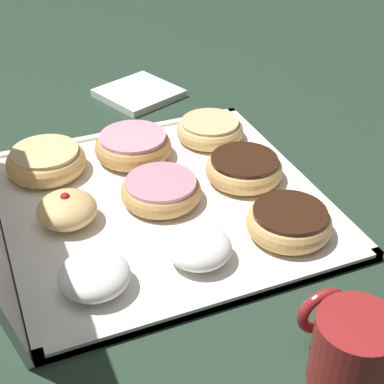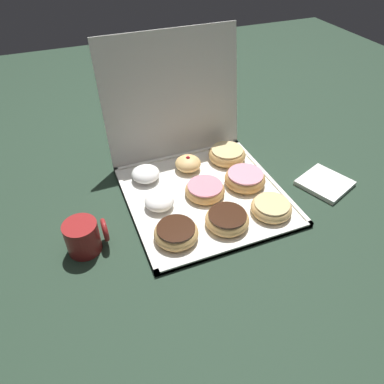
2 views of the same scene
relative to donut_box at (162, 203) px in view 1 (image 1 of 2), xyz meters
The scene contains 13 objects.
ground_plane 0.01m from the donut_box, ahead, with size 3.00×3.00×0.00m, color #233828.
donut_box is the anchor object (origin of this frame).
chocolate_frosted_donut_0 0.19m from the donut_box, 136.18° to the right, with size 0.11×0.11×0.04m.
chocolate_frosted_donut_1 0.14m from the donut_box, 87.64° to the right, with size 0.12×0.12×0.04m.
glazed_ring_donut_2 0.20m from the donut_box, 44.74° to the right, with size 0.11×0.11×0.03m.
powdered_filled_donut_3 0.14m from the donut_box, behind, with size 0.08×0.08×0.04m.
pink_frosted_donut_4 0.02m from the donut_box, 41.89° to the left, with size 0.12×0.12×0.03m.
pink_frosted_donut_5 0.13m from the donut_box, ahead, with size 0.12×0.12×0.04m.
powdered_filled_donut_6 0.20m from the donut_box, 136.24° to the left, with size 0.09×0.09×0.04m.
jelly_filled_donut_7 0.14m from the donut_box, 91.51° to the left, with size 0.08×0.08×0.05m.
glazed_ring_donut_8 0.20m from the donut_box, 44.82° to the left, with size 0.12×0.12×0.04m.
coffee_mug 0.37m from the donut_box, 168.55° to the right, with size 0.10×0.08×0.09m.
napkin_stack 0.37m from the donut_box, 13.09° to the right, with size 0.14×0.14×0.01m, color white.
Camera 1 is at (-0.65, 0.22, 0.50)m, focal length 54.67 mm.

